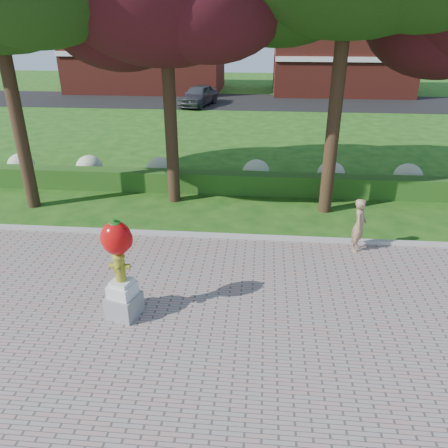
{
  "coord_description": "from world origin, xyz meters",
  "views": [
    {
      "loc": [
        1.23,
        -9.02,
        6.16
      ],
      "look_at": [
        0.32,
        1.0,
        1.44
      ],
      "focal_mm": 35.0,
      "sensor_mm": 36.0,
      "label": 1
    }
  ],
  "objects": [
    {
      "name": "woman",
      "position": [
        4.06,
        2.55,
        0.84
      ],
      "size": [
        0.56,
        0.68,
        1.59
      ],
      "primitive_type": "imported",
      "rotation": [
        0.0,
        0.0,
        1.21
      ],
      "color": "#A07C5B",
      "rests_on": "walkway"
    },
    {
      "name": "ground",
      "position": [
        0.0,
        0.0,
        0.0
      ],
      "size": [
        100.0,
        100.0,
        0.0
      ],
      "primitive_type": "plane",
      "color": "#184812",
      "rests_on": "ground"
    },
    {
      "name": "curb",
      "position": [
        0.0,
        3.0,
        0.07
      ],
      "size": [
        40.0,
        0.18,
        0.15
      ],
      "primitive_type": "cube",
      "color": "#ADADA5",
      "rests_on": "ground"
    },
    {
      "name": "street",
      "position": [
        0.0,
        28.0,
        0.01
      ],
      "size": [
        50.0,
        8.0,
        0.02
      ],
      "primitive_type": "cube",
      "color": "black",
      "rests_on": "ground"
    },
    {
      "name": "building_left",
      "position": [
        -10.0,
        34.0,
        3.5
      ],
      "size": [
        14.0,
        8.0,
        7.0
      ],
      "primitive_type": "cube",
      "color": "maroon",
      "rests_on": "ground"
    },
    {
      "name": "hydrant_sculpture",
      "position": [
        -1.76,
        -1.09,
        1.31
      ],
      "size": [
        0.81,
        0.81,
        2.41
      ],
      "rotation": [
        0.0,
        0.0,
        -0.3
      ],
      "color": "gray",
      "rests_on": "walkway"
    },
    {
      "name": "building_right",
      "position": [
        8.0,
        34.0,
        3.2
      ],
      "size": [
        12.0,
        8.0,
        6.4
      ],
      "primitive_type": "cube",
      "color": "maroon",
      "rests_on": "ground"
    },
    {
      "name": "walkway",
      "position": [
        0.0,
        -4.0,
        0.02
      ],
      "size": [
        40.0,
        14.0,
        0.04
      ],
      "primitive_type": "cube",
      "color": "gray",
      "rests_on": "ground"
    },
    {
      "name": "parked_car",
      "position": [
        -3.94,
        25.77,
        0.81
      ],
      "size": [
        3.03,
        4.98,
        1.59
      ],
      "primitive_type": "imported",
      "rotation": [
        0.0,
        0.0,
        -0.27
      ],
      "color": "#3D3E44",
      "rests_on": "street"
    },
    {
      "name": "hydrangea_row",
      "position": [
        0.57,
        8.0,
        0.55
      ],
      "size": [
        20.1,
        1.1,
        0.99
      ],
      "color": "#ACB98D",
      "rests_on": "ground"
    },
    {
      "name": "lawn_hedge",
      "position": [
        0.0,
        7.0,
        0.4
      ],
      "size": [
        24.0,
        0.7,
        0.8
      ],
      "primitive_type": "cube",
      "color": "#194614",
      "rests_on": "ground"
    }
  ]
}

